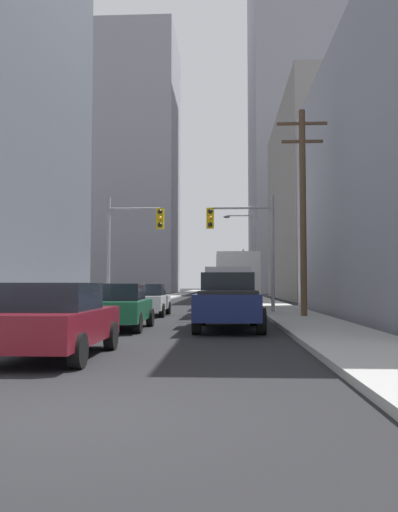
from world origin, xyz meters
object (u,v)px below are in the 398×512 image
sedan_black (225,293)px  traffic_signal_near_left (132,236)px  city_bus (236,278)px  traffic_signal_far_right (232,265)px  sedan_white (147,300)px  cargo_van_silver (228,289)px  traffic_signal_near_right (244,235)px  sedan_green (118,306)px  sedan_maroon (54,320)px  pickup_truck_navy (228,301)px

sedan_black → traffic_signal_near_left: (-4.79, -18.43, 3.23)m
city_bus → traffic_signal_far_right: size_ratio=1.92×
sedan_black → sedan_white: bearing=-100.6°
cargo_van_silver → sedan_black: bearing=90.4°
sedan_black → traffic_signal_near_right: (0.94, -18.43, 3.25)m
cargo_van_silver → sedan_black: cargo_van_silver is taller
sedan_green → sedan_white: same height
sedan_maroon → sedan_green: bearing=90.4°
traffic_signal_near_left → traffic_signal_near_right: 5.73m
sedan_white → sedan_black: same height
cargo_van_silver → traffic_signal_near_left: (-4.91, 1.46, 2.71)m
cargo_van_silver → sedan_maroon: (-3.64, -14.55, -0.52)m
city_bus → sedan_black: (-0.75, 9.44, -1.16)m
traffic_signal_far_right → sedan_green: bearing=-95.2°
sedan_green → traffic_signal_near_left: 9.94m
city_bus → cargo_van_silver: (-0.63, -10.45, -0.64)m
sedan_green → sedan_black: (3.57, 27.74, 0.00)m
sedan_green → traffic_signal_near_left: bearing=97.5°
city_bus → pickup_truck_navy: 17.97m
traffic_signal_near_left → city_bus: bearing=58.4°
cargo_van_silver → sedan_white: (-3.87, -0.12, -0.52)m
sedan_green → sedan_white: size_ratio=1.01×
sedan_green → cargo_van_silver: bearing=64.8°
cargo_van_silver → sedan_white: bearing=-178.2°
traffic_signal_near_left → traffic_signal_near_right: same height
city_bus → sedan_white: bearing=-113.1°
sedan_maroon → sedan_black: same height
traffic_signal_near_left → traffic_signal_far_right: same height
traffic_signal_near_left → traffic_signal_near_right: bearing=0.0°
sedan_maroon → sedan_black: 34.61m
sedan_white → sedan_black: size_ratio=1.00×
city_bus → traffic_signal_far_right: 30.91m
sedan_white → traffic_signal_near_right: size_ratio=0.70×
cargo_van_silver → sedan_maroon: bearing=-104.1°
sedan_green → traffic_signal_near_right: traffic_signal_near_right is taller
city_bus → traffic_signal_far_right: traffic_signal_far_right is taller
cargo_van_silver → traffic_signal_near_right: bearing=60.8°
city_bus → pickup_truck_navy: city_bus is taller
pickup_truck_navy → sedan_maroon: pickup_truck_navy is taller
traffic_signal_far_right → traffic_signal_near_left: bearing=-98.1°
sedan_maroon → traffic_signal_near_right: size_ratio=0.70×
traffic_signal_near_left → cargo_van_silver: bearing=-16.5°
pickup_truck_navy → city_bus: bearing=87.8°
pickup_truck_navy → sedan_maroon: (-3.58, -7.07, -0.16)m
traffic_signal_near_left → traffic_signal_far_right: (5.70, 39.83, 0.03)m
pickup_truck_navy → sedan_green: pickup_truck_navy is taller
pickup_truck_navy → sedan_green: size_ratio=1.28×
cargo_van_silver → traffic_signal_far_right: (0.79, 41.29, 2.74)m
cargo_van_silver → traffic_signal_far_right: bearing=88.9°
pickup_truck_navy → cargo_van_silver: (0.06, 7.48, 0.35)m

